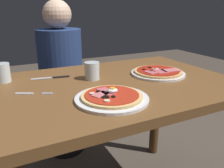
# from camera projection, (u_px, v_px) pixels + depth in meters

# --- Properties ---
(dining_table) EXTENTS (1.17, 0.82, 0.78)m
(dining_table) POSITION_uv_depth(u_px,v_px,m) (117.00, 105.00, 1.20)
(dining_table) COLOR brown
(dining_table) RESTS_ON ground
(pizza_foreground) EXTENTS (0.30, 0.30, 0.05)m
(pizza_foreground) POSITION_uv_depth(u_px,v_px,m) (112.00, 97.00, 0.93)
(pizza_foreground) COLOR white
(pizza_foreground) RESTS_ON dining_table
(pizza_across_left) EXTENTS (0.29, 0.29, 0.03)m
(pizza_across_left) POSITION_uv_depth(u_px,v_px,m) (158.00, 72.00, 1.28)
(pizza_across_left) COLOR white
(pizza_across_left) RESTS_ON dining_table
(water_glass_near) EXTENTS (0.07, 0.07, 0.09)m
(water_glass_near) POSITION_uv_depth(u_px,v_px,m) (3.00, 74.00, 1.15)
(water_glass_near) COLOR silver
(water_glass_near) RESTS_ON dining_table
(water_glass_far) EXTENTS (0.08, 0.08, 0.09)m
(water_glass_far) POSITION_uv_depth(u_px,v_px,m) (92.00, 72.00, 1.19)
(water_glass_far) COLOR silver
(water_glass_far) RESTS_ON dining_table
(fork) EXTENTS (0.15, 0.08, 0.00)m
(fork) POSITION_uv_depth(u_px,v_px,m) (31.00, 94.00, 1.00)
(fork) COLOR silver
(fork) RESTS_ON dining_table
(knife) EXTENTS (0.20, 0.05, 0.01)m
(knife) POSITION_uv_depth(u_px,v_px,m) (53.00, 78.00, 1.22)
(knife) COLOR silver
(knife) RESTS_ON dining_table
(diner_person) EXTENTS (0.32, 0.32, 1.18)m
(diner_person) POSITION_uv_depth(u_px,v_px,m) (62.00, 85.00, 1.78)
(diner_person) COLOR black
(diner_person) RESTS_ON ground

